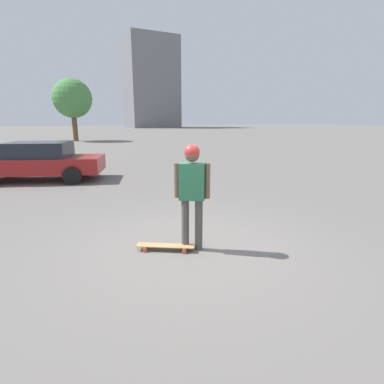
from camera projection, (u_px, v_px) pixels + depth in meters
ground_plane at (192, 249)px, 5.15m from camera, size 220.00×220.00×0.00m
person at (192, 186)px, 4.89m from camera, size 0.51×0.40×1.79m
skateboard at (165, 246)px, 5.07m from camera, size 0.93×0.67×0.09m
car_parked_near at (38, 161)px, 10.74m from camera, size 4.82×3.18×1.38m
building_block_distant at (151, 83)px, 79.27m from camera, size 12.85×10.78×22.85m
tree_distant at (72, 99)px, 29.74m from camera, size 3.82×3.82×6.11m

